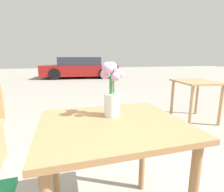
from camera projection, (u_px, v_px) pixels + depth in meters
name	position (u px, v px, depth m)	size (l,w,h in m)	color
table_front	(112.00, 142.00, 1.04)	(0.84, 0.72, 0.76)	#9E7047
flower_vase	(112.00, 94.00, 1.09)	(0.14, 0.16, 0.34)	silver
table_back	(196.00, 88.00, 3.12)	(0.74, 0.83, 0.72)	tan
parked_car	(80.00, 68.00, 10.05)	(4.35, 2.16, 1.17)	maroon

